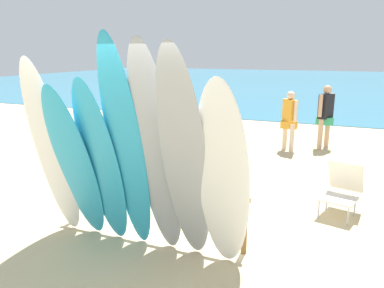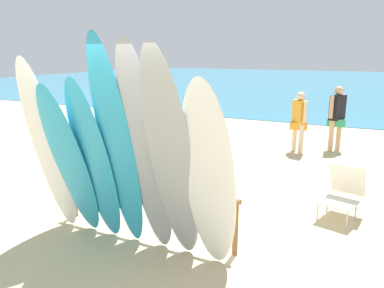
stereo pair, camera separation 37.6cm
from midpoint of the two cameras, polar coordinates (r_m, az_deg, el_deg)
The scene contains 13 objects.
ground at distance 18.33m, azimuth 18.11°, elevation 5.61°, with size 60.00×60.00×0.00m, color #D3BC8C.
ocean_water at distance 33.33m, azimuth 21.87°, elevation 8.75°, with size 60.00×40.00×0.02m, color teal.
surfboard_rack at distance 5.04m, azimuth -4.97°, elevation -7.79°, with size 2.66×0.07×0.73m.
surfboard_white_0 at distance 5.08m, azimuth -19.12°, elevation -0.83°, with size 0.48×0.06×2.46m, color white.
surfboard_teal_1 at distance 4.91m, azimuth -16.11°, elevation -2.91°, with size 0.57×0.08×2.18m, color #289EC6.
surfboard_teal_2 at distance 4.69m, azimuth -12.51°, elevation -2.97°, with size 0.54×0.07×2.23m, color #289EC6.
surfboard_teal_3 at distance 4.39m, azimuth -8.98°, elevation -0.72°, with size 0.46×0.07×2.72m, color #289EC6.
surfboard_grey_4 at distance 4.21m, azimuth -4.53°, elevation -1.62°, with size 0.53×0.06×2.66m, color #999EA3.
surfboard_grey_5 at distance 3.94m, azimuth -0.35°, elevation -3.02°, with size 0.51×0.06×2.68m, color #999EA3.
surfboard_white_6 at distance 3.91m, azimuth 5.47°, elevation -5.70°, with size 0.57×0.07×2.29m, color white.
beachgoer_photographing at distance 9.96m, azimuth 22.33°, elevation 4.27°, with size 0.42×0.56×1.62m.
beachgoer_by_water at distance 9.48m, azimuth 17.18°, elevation 3.82°, with size 0.41×0.44×1.50m.
beach_chair_blue at distance 6.05m, azimuth 23.77°, elevation -6.55°, with size 0.66×0.80×0.82m.
Camera 2 is at (2.60, -3.93, 2.42)m, focal length 34.84 mm.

